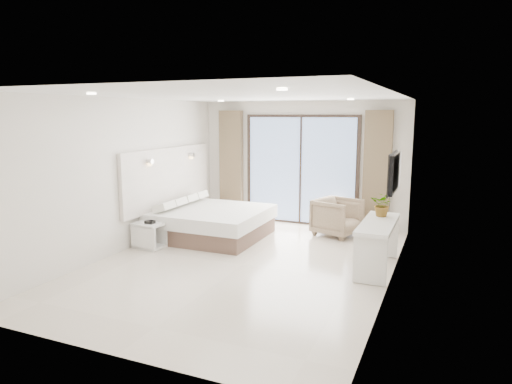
% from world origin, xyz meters
% --- Properties ---
extents(ground, '(6.20, 6.20, 0.00)m').
position_xyz_m(ground, '(0.00, 0.00, 0.00)').
color(ground, beige).
rests_on(ground, ground).
extents(room_shell, '(4.62, 6.22, 2.72)m').
position_xyz_m(room_shell, '(-0.20, 0.90, 1.58)').
color(room_shell, silver).
rests_on(room_shell, ground).
extents(bed, '(2.04, 1.94, 0.71)m').
position_xyz_m(bed, '(-1.29, 1.30, 0.30)').
color(bed, brown).
rests_on(bed, ground).
extents(nightstand, '(0.54, 0.45, 0.47)m').
position_xyz_m(nightstand, '(-1.97, 0.19, 0.24)').
color(nightstand, white).
rests_on(nightstand, ground).
extents(phone, '(0.16, 0.13, 0.05)m').
position_xyz_m(phone, '(-1.92, 0.15, 0.50)').
color(phone, black).
rests_on(phone, nightstand).
extents(console_desk, '(0.49, 1.58, 0.77)m').
position_xyz_m(console_desk, '(2.04, 0.62, 0.56)').
color(console_desk, white).
rests_on(console_desk, ground).
extents(plant, '(0.42, 0.46, 0.31)m').
position_xyz_m(plant, '(2.04, 1.03, 0.93)').
color(plant, '#33662D').
rests_on(plant, console_desk).
extents(armchair, '(0.97, 1.00, 0.83)m').
position_xyz_m(armchair, '(0.99, 2.40, 0.41)').
color(armchair, '#8B765B').
rests_on(armchair, ground).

